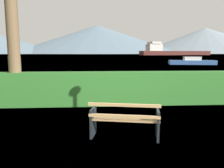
{
  "coord_description": "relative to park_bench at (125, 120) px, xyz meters",
  "views": [
    {
      "loc": [
        -0.63,
        -4.87,
        1.95
      ],
      "look_at": [
        0.0,
        4.46,
        0.62
      ],
      "focal_mm": 35.15,
      "sensor_mm": 36.0,
      "label": 1
    }
  ],
  "objects": [
    {
      "name": "water_surface",
      "position": [
        0.01,
        307.12,
        -0.42
      ],
      "size": [
        620.0,
        620.0,
        0.0
      ],
      "primitive_type": "plane",
      "color": "#6B8EA3",
      "rests_on": "ground_plane"
    },
    {
      "name": "cargo_ship_large",
      "position": [
        64.18,
        187.53,
        2.76
      ],
      "size": [
        66.34,
        22.87,
        11.38
      ],
      "color": "#471E19",
      "rests_on": "water_surface"
    },
    {
      "name": "hedge_row",
      "position": [
        0.01,
        3.37,
        0.2
      ],
      "size": [
        11.21,
        0.75,
        1.24
      ],
      "primitive_type": "cube",
      "color": "#2D6B28",
      "rests_on": "ground_plane"
    },
    {
      "name": "park_bench",
      "position": [
        0.0,
        0.0,
        0.0
      ],
      "size": [
        1.65,
        0.87,
        0.87
      ],
      "color": "tan",
      "rests_on": "ground_plane"
    },
    {
      "name": "ground_plane",
      "position": [
        0.01,
        0.06,
        -0.42
      ],
      "size": [
        1400.0,
        1400.0,
        0.0
      ],
      "primitive_type": "plane",
      "color": "#567A38"
    },
    {
      "name": "sailboat_mid",
      "position": [
        15.36,
        31.37,
        0.05
      ],
      "size": [
        7.8,
        3.46,
        1.31
      ],
      "color": "#335693",
      "rests_on": "water_surface"
    },
    {
      "name": "distant_hills",
      "position": [
        11.98,
        576.05,
        33.7
      ],
      "size": [
        960.41,
        478.06,
        74.54
      ],
      "color": "slate",
      "rests_on": "ground_plane"
    }
  ]
}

